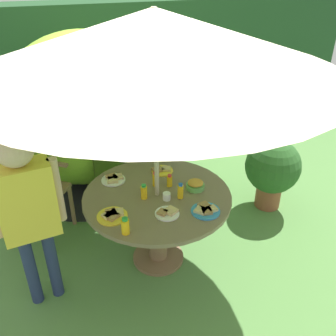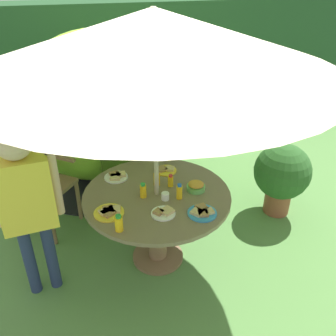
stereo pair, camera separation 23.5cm
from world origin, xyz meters
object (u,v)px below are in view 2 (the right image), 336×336
(cup_near, at_px, (165,196))
(juice_bottle_mid_left, at_px, (179,192))
(plate_far_right, at_px, (202,212))
(juice_bottle_front_edge, at_px, (119,223))
(plate_center_back, at_px, (166,170))
(child_in_yellow_shirt, at_px, (25,194))
(dome_tent, at_px, (100,107))
(potted_plant, at_px, (282,174))
(plate_back_edge, at_px, (164,213))
(snack_bowl, at_px, (196,186))
(wooden_chair, at_px, (34,176))
(plate_near_right, at_px, (109,212))
(patio_umbrella, at_px, (154,40))
(juice_bottle_near_left, at_px, (157,179))
(child_in_blue_shirt, at_px, (170,136))
(garden_table, at_px, (157,210))
(juice_bottle_mid_right, at_px, (143,191))
(plate_center_front, at_px, (116,176))
(juice_bottle_far_left, at_px, (171,181))

(cup_near, bearing_deg, juice_bottle_mid_left, -6.24)
(plate_far_right, relative_size, juice_bottle_front_edge, 1.68)
(plate_center_back, bearing_deg, child_in_yellow_shirt, -158.22)
(juice_bottle_front_edge, bearing_deg, plate_center_back, 54.62)
(dome_tent, bearing_deg, plate_far_right, -86.48)
(dome_tent, bearing_deg, juice_bottle_front_edge, -103.85)
(juice_bottle_mid_left, bearing_deg, potted_plant, 21.73)
(plate_back_edge, bearing_deg, snack_bowl, 36.92)
(wooden_chair, height_order, plate_near_right, wooden_chair)
(potted_plant, height_order, plate_near_right, potted_plant)
(patio_umbrella, relative_size, plate_far_right, 11.51)
(plate_far_right, bearing_deg, plate_near_right, 165.69)
(child_in_yellow_shirt, height_order, juice_bottle_near_left, child_in_yellow_shirt)
(wooden_chair, bearing_deg, child_in_blue_shirt, -51.58)
(child_in_yellow_shirt, bearing_deg, potted_plant, 5.21)
(garden_table, bearing_deg, plate_near_right, -157.41)
(wooden_chair, distance_m, juice_bottle_near_left, 1.23)
(garden_table, relative_size, potted_plant, 1.55)
(cup_near, bearing_deg, juice_bottle_mid_right, 154.50)
(garden_table, distance_m, juice_bottle_near_left, 0.25)
(cup_near, bearing_deg, plate_center_front, 128.57)
(dome_tent, distance_m, potted_plant, 2.11)
(garden_table, xyz_separation_m, juice_bottle_near_left, (0.03, 0.13, 0.21))
(dome_tent, height_order, child_in_blue_shirt, dome_tent)
(plate_back_edge, bearing_deg, dome_tent, 98.51)
(potted_plant, distance_m, plate_far_right, 1.31)
(child_in_yellow_shirt, bearing_deg, plate_near_right, -12.26)
(juice_bottle_mid_right, bearing_deg, patio_umbrella, 7.66)
(garden_table, bearing_deg, cup_near, -62.22)
(plate_back_edge, height_order, plate_far_right, same)
(plate_center_back, height_order, plate_center_front, same)
(dome_tent, xyz_separation_m, juice_bottle_far_left, (0.43, -1.56, -0.10))
(juice_bottle_far_left, relative_size, juice_bottle_mid_right, 0.86)
(dome_tent, distance_m, juice_bottle_front_edge, 2.02)
(snack_bowl, xyz_separation_m, cup_near, (-0.27, -0.07, -0.01))
(cup_near, bearing_deg, child_in_yellow_shirt, -178.89)
(child_in_blue_shirt, xyz_separation_m, cup_near, (-0.27, -0.88, -0.08))
(plate_center_back, bearing_deg, child_in_blue_shirt, 70.63)
(patio_umbrella, relative_size, juice_bottle_mid_left, 19.24)
(child_in_blue_shirt, xyz_separation_m, juice_bottle_mid_right, (-0.43, -0.81, -0.05))
(child_in_blue_shirt, height_order, juice_bottle_near_left, child_in_blue_shirt)
(child_in_blue_shirt, xyz_separation_m, plate_back_edge, (-0.32, -1.06, -0.10))
(patio_umbrella, relative_size, child_in_yellow_shirt, 1.74)
(plate_far_right, bearing_deg, wooden_chair, 139.40)
(wooden_chair, xyz_separation_m, plate_near_right, (0.61, -0.92, 0.15))
(juice_bottle_far_left, xyz_separation_m, cup_near, (-0.09, -0.18, -0.02))
(dome_tent, bearing_deg, plate_near_right, -105.54)
(plate_center_front, height_order, juice_bottle_mid_left, juice_bottle_mid_left)
(plate_center_front, bearing_deg, patio_umbrella, -48.85)
(child_in_blue_shirt, relative_size, plate_far_right, 5.72)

